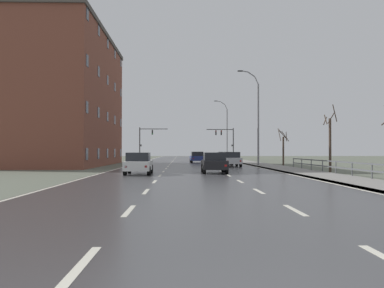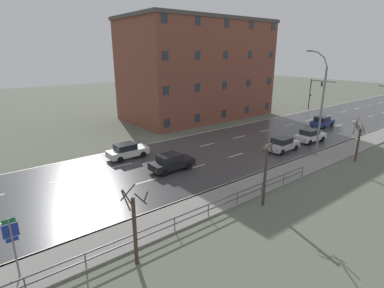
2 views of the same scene
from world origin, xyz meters
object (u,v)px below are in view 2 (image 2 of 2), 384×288
Objects in this scene: street_lamp_midground at (320,107)px; highway_sign at (13,240)px; car_near_left at (127,151)px; car_far_left at (310,135)px; brick_building at (197,69)px; car_distant at (322,122)px; traffic_signal_left at (315,90)px; car_far_right at (171,162)px; car_near_right at (283,144)px.

street_lamp_midground is 27.79m from highway_sign.
car_far_left is at bearing 67.17° from car_near_left.
street_lamp_midground is 23.81m from brick_building.
car_distant is at bearing 116.59° from street_lamp_midground.
traffic_signal_left is at bearing 123.37° from car_distant.
highway_sign reaches higher than car_far_right.
car_near_left is at bearing -103.32° from car_distant.
brick_building reaches higher than car_far_right.
highway_sign is 53.56m from traffic_signal_left.
highway_sign is 0.14× the size of brick_building.
street_lamp_midground is at bearing 67.55° from car_far_right.
traffic_signal_left is (-14.48, 23.67, -1.51)m from street_lamp_midground.
car_near_left is at bearing -109.35° from car_far_left.
car_distant is 28.64m from car_near_left.
highway_sign is 0.58× the size of traffic_signal_left.
highway_sign is 0.79× the size of car_far_right.
car_near_left is (-5.20, -28.16, 0.00)m from car_distant.
highway_sign is at bearing -82.77° from car_distant.
car_distant is 14.06m from car_near_right.
street_lamp_midground is at bearing -58.55° from traffic_signal_left.
street_lamp_midground is 1.89× the size of traffic_signal_left.
street_lamp_midground is 15.92m from car_far_right.
car_far_left is at bearing 97.28° from highway_sign.
brick_building is at bearing 166.19° from car_near_right.
traffic_signal_left is at bearing 102.94° from car_far_right.
car_far_left is (11.34, -19.43, -2.90)m from traffic_signal_left.
car_far_right is at bearing -77.17° from traffic_signal_left.
car_far_left is 21.51m from brick_building.
car_distant is 8.66m from car_far_left.
car_far_right is at bearing -104.03° from car_near_right.
street_lamp_midground is at bearing 22.56° from car_near_right.
brick_building is at bearing -173.82° from car_far_left.
car_near_right is at bearing 77.58° from car_far_right.
street_lamp_midground is 6.88m from car_far_left.
street_lamp_midground is 2.54× the size of car_far_left.
street_lamp_midground is 2.58× the size of car_near_left.
car_distant is at bearing 28.11° from brick_building.
car_near_left is at bearing -162.79° from car_far_right.
car_near_left is (-12.31, 11.78, -1.28)m from highway_sign.
highway_sign is at bearing -73.27° from traffic_signal_left.
car_far_right is 0.17× the size of brick_building.
car_far_right is 0.98× the size of car_far_left.
brick_building is at bearing -113.64° from traffic_signal_left.
brick_building is (-20.34, -1.14, 6.90)m from car_far_left.
traffic_signal_left is 22.80m from brick_building.
car_near_right is at bearing 98.59° from highway_sign.
car_near_right is at bearing 59.52° from car_near_left.
car_near_right is 16.70m from car_near_left.
brick_building is (-24.41, 30.71, 5.61)m from highway_sign.
highway_sign is 39.63m from brick_building.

